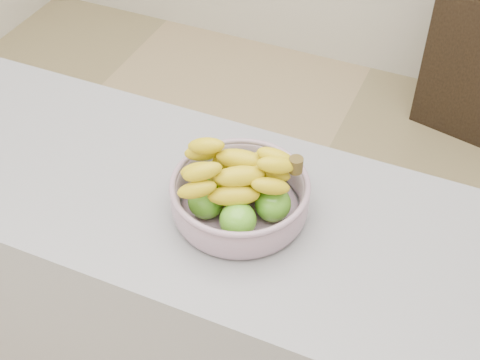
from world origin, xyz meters
name	(u,v)px	position (x,y,z in m)	size (l,w,h in m)	color
counter	(197,308)	(0.00, -0.05, 0.45)	(2.00, 0.60, 0.90)	gray
fruit_bowl	(240,194)	(0.13, -0.05, 0.96)	(0.32, 0.32, 0.17)	#AABCCC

